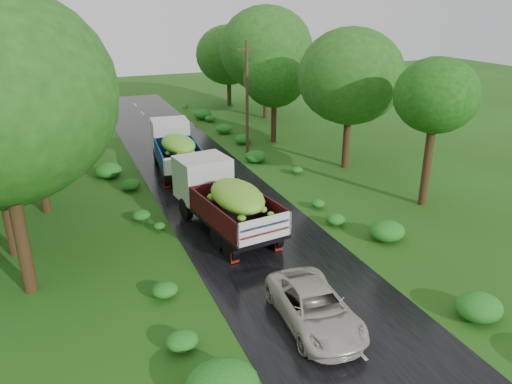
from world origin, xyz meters
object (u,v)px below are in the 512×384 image
truck_near (222,196)px  utility_pole (247,97)px  truck_far (175,146)px  car (315,307)px

truck_near → utility_pole: bearing=55.5°
truck_far → car: bearing=-83.6°
truck_far → utility_pole: 6.24m
truck_near → truck_far: size_ratio=1.06×
truck_far → utility_pole: utility_pole is taller
car → utility_pole: (5.08, 19.07, 3.24)m
truck_far → utility_pole: size_ratio=0.90×
car → utility_pole: 20.00m
truck_near → utility_pole: size_ratio=0.96×
truck_near → truck_far: bearing=82.0°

